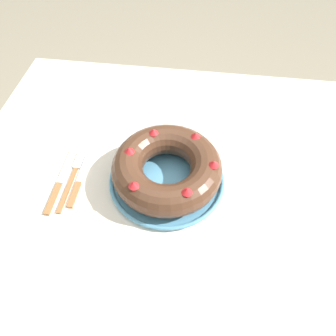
{
  "coord_description": "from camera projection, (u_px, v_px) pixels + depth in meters",
  "views": [
    {
      "loc": [
        0.08,
        -0.56,
        1.52
      ],
      "look_at": [
        0.0,
        -0.01,
        0.82
      ],
      "focal_mm": 35.0,
      "sensor_mm": 36.0,
      "label": 1
    }
  ],
  "objects": [
    {
      "name": "ground_plane",
      "position": [
        168.0,
        275.0,
        1.54
      ],
      "size": [
        8.0,
        8.0,
        0.0
      ],
      "primitive_type": "plane",
      "color": "gray"
    },
    {
      "name": "fork",
      "position": [
        73.0,
        176.0,
        0.95
      ],
      "size": [
        0.02,
        0.22,
        0.01
      ],
      "rotation": [
        0.0,
        0.0,
        -0.04
      ],
      "color": "#936038",
      "rests_on": "dining_table"
    },
    {
      "name": "dining_table",
      "position": [
        167.0,
        197.0,
        1.02
      ],
      "size": [
        1.23,
        1.08,
        0.75
      ],
      "color": "beige",
      "rests_on": "ground_plane"
    },
    {
      "name": "serving_dish",
      "position": [
        168.0,
        180.0,
        0.94
      ],
      "size": [
        0.33,
        0.33,
        0.02
      ],
      "color": "#518EB2",
      "rests_on": "dining_table"
    },
    {
      "name": "cake_knife",
      "position": [
        79.0,
        183.0,
        0.93
      ],
      "size": [
        0.02,
        0.19,
        0.01
      ],
      "rotation": [
        0.0,
        0.0,
        0.02
      ],
      "color": "#936038",
      "rests_on": "dining_table"
    },
    {
      "name": "bundt_cake",
      "position": [
        168.0,
        168.0,
        0.89
      ],
      "size": [
        0.3,
        0.3,
        0.1
      ],
      "color": "#4C2D1E",
      "rests_on": "serving_dish"
    },
    {
      "name": "serving_knife",
      "position": [
        59.0,
        184.0,
        0.93
      ],
      "size": [
        0.02,
        0.23,
        0.01
      ],
      "rotation": [
        0.0,
        0.0,
        0.08
      ],
      "color": "#936038",
      "rests_on": "dining_table"
    }
  ]
}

